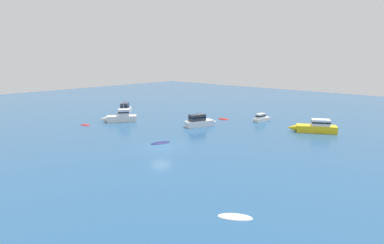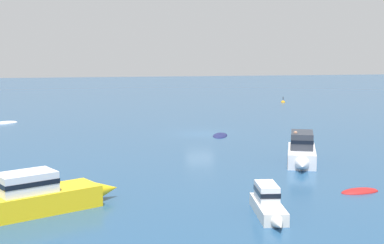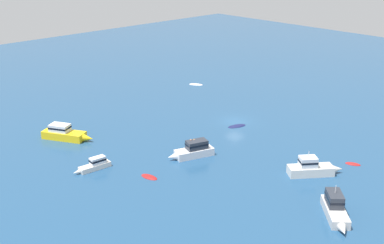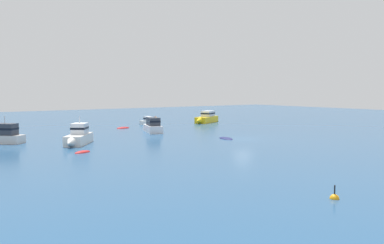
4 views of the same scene
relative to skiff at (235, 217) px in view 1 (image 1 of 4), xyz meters
The scene contains 10 objects.
ground_plane 20.88m from the skiff, 152.92° to the left, with size 162.58×162.58×0.00m, color navy.
skiff is the anchor object (origin of this frame).
motor_cruiser 38.65m from the skiff, 117.62° to the left, with size 1.49×4.89×1.45m.
launch 32.88m from the skiff, 135.57° to the left, with size 3.31×6.28×2.27m.
rib 22.92m from the skiff, 151.62° to the left, with size 2.05×3.22×0.34m.
rib_1 40.14m from the skiff, 165.21° to the left, with size 2.04×1.51×0.37m.
dinghy 39.18m from the skiff, 128.11° to the left, with size 2.46×1.43×0.44m.
motor_cruiser_1 40.35m from the skiff, 156.10° to the left, with size 5.15×6.15×3.08m.
powerboat 49.19m from the skiff, 152.71° to the left, with size 5.66×5.76×3.05m.
powerboat_1 32.74m from the skiff, 102.25° to the left, with size 7.33×5.04×2.09m.
Camera 1 is at (31.77, -28.90, 12.03)m, focal length 31.21 mm.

